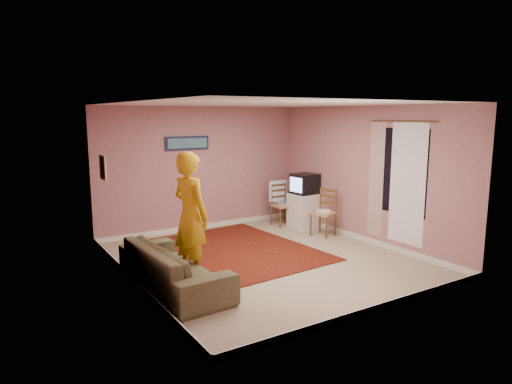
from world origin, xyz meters
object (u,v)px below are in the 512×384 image
chair_b (324,208)px  sofa (174,267)px  crt_tv (305,184)px  chair_a (283,200)px  tv_cabinet (304,211)px  person (191,215)px

chair_b → sofa: (-3.64, -1.07, -0.26)m
crt_tv → chair_a: (-0.30, 0.39, -0.39)m
chair_a → sofa: chair_a is taller
crt_tv → sofa: size_ratio=0.25×
sofa → crt_tv: bearing=-67.0°
tv_cabinet → chair_a: size_ratio=1.48×
crt_tv → person: person is taller
tv_cabinet → crt_tv: size_ratio=1.36×
chair_a → person: bearing=-147.1°
chair_a → tv_cabinet: bearing=-51.8°
crt_tv → chair_a: size_ratio=1.09×
sofa → person: person is taller
tv_cabinet → sofa: size_ratio=0.34×
tv_cabinet → sofa: bearing=-154.0°
chair_a → person: 3.63m
chair_b → sofa: bearing=-91.3°
chair_a → chair_b: bearing=-79.9°
sofa → person: bearing=-58.4°
crt_tv → person: size_ratio=0.29×
person → chair_a: bearing=-70.5°
tv_cabinet → sofa: 4.17m
person → tv_cabinet: bearing=-78.2°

